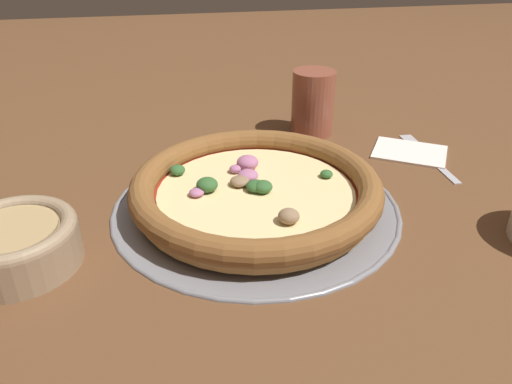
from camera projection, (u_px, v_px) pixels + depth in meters
name	position (u px, v px, depth m)	size (l,w,h in m)	color
ground_plane	(256.00, 207.00, 0.69)	(3.00, 3.00, 0.00)	brown
pizza_tray	(256.00, 205.00, 0.68)	(0.39, 0.39, 0.01)	gray
pizza	(256.00, 189.00, 0.67)	(0.34, 0.34, 0.04)	tan
bowl_near	(15.00, 242.00, 0.56)	(0.14, 0.14, 0.05)	#9E8466
drinking_cup	(313.00, 103.00, 0.89)	(0.08, 0.08, 0.11)	brown
napkin	(410.00, 151.00, 0.83)	(0.15, 0.14, 0.01)	white
fork	(426.00, 154.00, 0.83)	(0.02, 0.19, 0.00)	#B7B7BC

